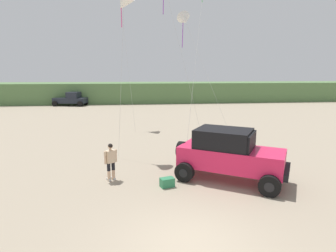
% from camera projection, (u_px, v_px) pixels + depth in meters
% --- Properties ---
extents(ground_plane, '(220.00, 220.00, 0.00)m').
position_uv_depth(ground_plane, '(188.00, 244.00, 7.75)').
color(ground_plane, gray).
extents(dune_ridge, '(90.00, 8.87, 3.11)m').
position_uv_depth(dune_ridge, '(128.00, 92.00, 46.30)').
color(dune_ridge, '#567A47').
rests_on(dune_ridge, ground_plane).
extents(jeep, '(4.96, 4.32, 2.26)m').
position_uv_depth(jeep, '(229.00, 154.00, 12.19)').
color(jeep, '#EA2151').
rests_on(jeep, ground_plane).
extents(person_watching, '(0.54, 0.45, 1.67)m').
position_uv_depth(person_watching, '(111.00, 160.00, 12.17)').
color(person_watching, '#DBB28E').
rests_on(person_watching, ground_plane).
extents(cooler_box, '(0.64, 0.51, 0.38)m').
position_uv_depth(cooler_box, '(167.00, 182.00, 11.60)').
color(cooler_box, '#2D7F51').
rests_on(cooler_box, ground_plane).
extents(distant_pickup, '(4.90, 3.26, 1.98)m').
position_uv_depth(distant_pickup, '(71.00, 99.00, 40.47)').
color(distant_pickup, '#1E232D').
rests_on(distant_pickup, ground_plane).
extents(kite_red_delta, '(3.47, 5.10, 9.47)m').
position_uv_depth(kite_red_delta, '(185.00, 20.00, 22.06)').
color(kite_red_delta, white).
rests_on(kite_red_delta, ground_plane).
extents(kite_purple_stunt, '(1.35, 1.74, 9.02)m').
position_uv_depth(kite_purple_stunt, '(124.00, 3.00, 15.04)').
color(kite_purple_stunt, white).
rests_on(kite_purple_stunt, ground_plane).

